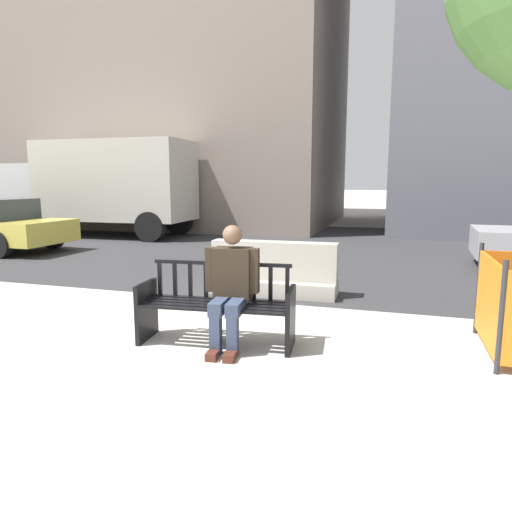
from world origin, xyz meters
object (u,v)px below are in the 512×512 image
object	(u,v)px
street_bench	(217,308)
seated_person	(231,284)
jersey_barrier_centre	(274,273)
delivery_truck	(95,184)

from	to	relation	value
street_bench	seated_person	xyz separation A→B (m)	(0.18, -0.04, 0.29)
jersey_barrier_centre	street_bench	bearing A→B (deg)	-90.60
street_bench	jersey_barrier_centre	distance (m)	2.38
street_bench	jersey_barrier_centre	size ratio (longest dim) A/B	0.86
seated_person	delivery_truck	bearing A→B (deg)	132.70
seated_person	jersey_barrier_centre	distance (m)	2.45
jersey_barrier_centre	delivery_truck	world-z (taller)	delivery_truck
street_bench	seated_person	size ratio (longest dim) A/B	1.32
delivery_truck	jersey_barrier_centre	bearing A→B (deg)	-38.30
seated_person	delivery_truck	size ratio (longest dim) A/B	0.19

